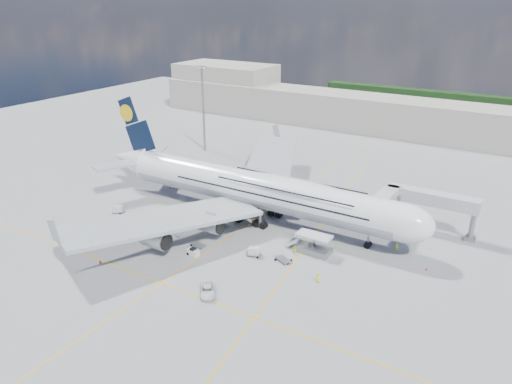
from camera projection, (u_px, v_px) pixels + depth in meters
The scene contains 31 objects.
ground at pixel (229, 237), 99.08m from camera, with size 300.00×300.00×0.00m, color gray.
taxi_line_main at pixel (229, 237), 99.07m from camera, with size 0.25×220.00×0.01m, color #E19F0B.
taxi_line_cross at pixel (162, 283), 83.24m from camera, with size 120.00×0.25×0.01m, color #E19F0B.
taxi_line_diag at pixel (315, 234), 100.18m from camera, with size 0.25×100.00×0.01m, color #E19F0B.
airliner at pixel (257, 189), 104.33m from camera, with size 77.26×79.15×23.71m.
jet_bridge at pixel (413, 201), 98.62m from camera, with size 18.80×12.10×8.50m.
cargo_loader at pixel (313, 246), 92.73m from camera, with size 8.53×3.20×3.67m.
light_mast at pixel (203, 108), 149.27m from camera, with size 3.00×0.70×25.50m.
terminal at pixel (385, 115), 172.06m from camera, with size 180.00×16.00×12.00m, color #B2AD9E.
hangar at pixel (226, 86), 208.96m from camera, with size 40.00×22.00×18.00m, color #B2AD9E.
dolly_row_a at pixel (164, 221), 105.34m from camera, with size 3.16×2.04×0.43m.
dolly_row_b at pixel (154, 213), 107.57m from camera, with size 2.91×2.03×1.67m.
dolly_row_c at pixel (198, 245), 95.20m from camera, with size 3.10×2.01×0.42m.
dolly_back at pixel (118, 209), 109.59m from camera, with size 3.00×2.58×1.68m.
dolly_nose_far at pixel (283, 259), 89.92m from camera, with size 3.55×2.97×0.46m.
dolly_nose_near at pixel (254, 251), 91.61m from camera, with size 3.03×2.40×1.70m.
baggage_tug at pixel (193, 252), 91.85m from camera, with size 2.49×1.35×1.50m.
catering_truck_inner at pixel (261, 180), 124.14m from camera, with size 6.85×3.37×3.93m.
catering_truck_outer at pixel (267, 155), 142.79m from camera, with size 7.56×3.38×4.40m.
service_van at pixel (207, 291), 79.84m from camera, with size 2.29×4.97×1.38m, color white.
crew_nose at pixel (397, 247), 93.19m from camera, with size 0.66×0.43×1.80m, color #AEDE17.
crew_loader at pixel (294, 251), 91.98m from camera, with size 0.83×0.64×1.70m, color #C1FF1A.
crew_wing at pixel (172, 220), 104.09m from camera, with size 1.13×0.47×1.93m, color #A2E317.
crew_van at pixel (318, 277), 83.29m from camera, with size 0.85×0.55×1.73m, color #EFFF1A.
crew_tug at pixel (175, 231), 99.44m from camera, with size 1.09×0.63×1.69m, color #D3FC1A.
cone_nose at pixel (426, 269), 87.04m from camera, with size 0.45×0.45×0.57m.
cone_wing_left_inner at pixel (229, 190), 122.07m from camera, with size 0.46×0.46×0.59m.
cone_wing_left_outer at pixel (252, 174), 133.27m from camera, with size 0.39×0.39×0.50m.
cone_wing_right_inner at pixel (214, 230), 101.20m from camera, with size 0.47×0.47×0.60m.
cone_wing_right_outer at pixel (100, 261), 89.38m from camera, with size 0.50×0.50×0.64m.
cone_tail at pixel (170, 187), 123.74m from camera, with size 0.44×0.44×0.56m.
Camera 1 is at (50.97, -72.85, 44.93)m, focal length 35.00 mm.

